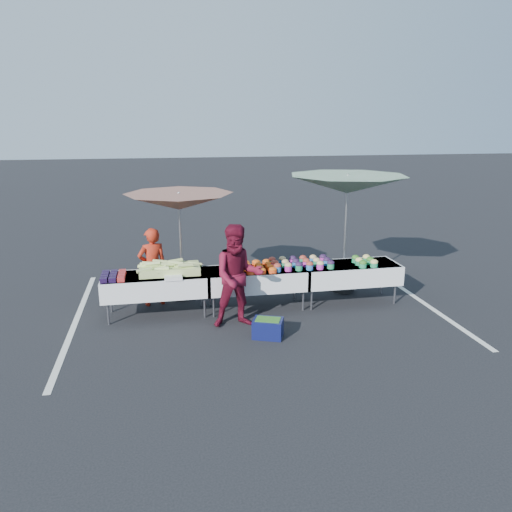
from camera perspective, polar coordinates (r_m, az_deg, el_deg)
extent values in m
plane|color=black|center=(9.33, 0.00, -5.93)|extent=(80.00, 80.00, 0.00)
cube|color=silver|center=(9.31, -19.86, -6.93)|extent=(0.10, 5.00, 0.00)
cube|color=silver|center=(10.39, 17.65, -4.43)|extent=(0.10, 5.00, 0.00)
cube|color=white|center=(8.94, -11.40, -2.25)|extent=(1.80, 0.75, 0.04)
cube|color=white|center=(8.99, -11.35, -3.22)|extent=(1.86, 0.81, 0.36)
cylinder|color=slate|center=(8.89, -16.54, -6.35)|extent=(0.04, 0.04, 0.39)
cylinder|color=slate|center=(9.44, -16.23, -5.05)|extent=(0.04, 0.04, 0.39)
cylinder|color=slate|center=(8.87, -5.89, -5.84)|extent=(0.04, 0.04, 0.39)
cylinder|color=slate|center=(9.42, -6.23, -4.57)|extent=(0.04, 0.04, 0.39)
cube|color=white|center=(9.10, 0.00, -1.64)|extent=(1.80, 0.75, 0.04)
cube|color=white|center=(9.14, 0.00, -2.60)|extent=(1.86, 0.81, 0.36)
cylinder|color=slate|center=(8.88, -4.86, -5.78)|extent=(0.04, 0.04, 0.39)
cylinder|color=slate|center=(9.43, -5.26, -4.51)|extent=(0.04, 0.04, 0.39)
cylinder|color=slate|center=(9.18, 5.40, -5.07)|extent=(0.04, 0.04, 0.39)
cylinder|color=slate|center=(9.71, 4.43, -3.90)|extent=(0.04, 0.04, 0.39)
cube|color=white|center=(9.59, 10.62, -1.02)|extent=(1.80, 0.75, 0.04)
cube|color=white|center=(9.63, 10.57, -1.93)|extent=(1.86, 0.81, 0.36)
cylinder|color=slate|center=(9.23, 6.36, -5.00)|extent=(0.04, 0.04, 0.39)
cylinder|color=slate|center=(9.76, 5.34, -3.83)|extent=(0.04, 0.04, 0.39)
cylinder|color=slate|center=(9.82, 15.56, -4.22)|extent=(0.04, 0.04, 0.39)
cylinder|color=slate|center=(10.32, 14.13, -3.17)|extent=(0.04, 0.04, 0.39)
cube|color=black|center=(8.72, -17.01, -2.66)|extent=(0.12, 0.12, 0.08)
cube|color=black|center=(8.86, -16.93, -2.38)|extent=(0.12, 0.12, 0.08)
cube|color=black|center=(8.99, -16.84, -2.12)|extent=(0.12, 0.12, 0.08)
cube|color=black|center=(9.12, -16.76, -1.86)|extent=(0.12, 0.12, 0.08)
cube|color=black|center=(8.71, -16.10, -2.62)|extent=(0.12, 0.12, 0.08)
cube|color=black|center=(8.84, -16.03, -2.34)|extent=(0.12, 0.12, 0.08)
cube|color=black|center=(8.98, -15.96, -2.08)|extent=(0.12, 0.12, 0.08)
cube|color=black|center=(9.11, -15.89, -1.82)|extent=(0.12, 0.12, 0.08)
cube|color=#B51333|center=(8.70, -15.18, -2.57)|extent=(0.12, 0.12, 0.08)
cube|color=#B51333|center=(8.83, -15.12, -2.30)|extent=(0.12, 0.12, 0.08)
cube|color=#B51333|center=(8.96, -15.07, -2.04)|extent=(0.12, 0.12, 0.08)
cube|color=#B51333|center=(9.10, -15.01, -1.78)|extent=(0.12, 0.12, 0.08)
cube|color=#8BAD58|center=(8.97, -9.84, -1.52)|extent=(1.05, 0.55, 0.14)
cylinder|color=#8BAD58|center=(9.11, -7.96, -0.95)|extent=(0.27, 0.09, 0.10)
cylinder|color=#8BAD58|center=(8.98, -12.29, -0.93)|extent=(0.27, 0.14, 0.07)
cylinder|color=#8BAD58|center=(8.82, -9.14, -0.77)|extent=(0.27, 0.14, 0.09)
cylinder|color=#8BAD58|center=(8.99, -12.56, -1.30)|extent=(0.27, 0.15, 0.10)
cylinder|color=#8BAD58|center=(8.89, -11.00, -1.10)|extent=(0.27, 0.15, 0.08)
cylinder|color=#8BAD58|center=(8.97, -10.12, -0.72)|extent=(0.27, 0.10, 0.10)
cylinder|color=#8BAD58|center=(8.85, -10.11, -0.94)|extent=(0.27, 0.07, 0.08)
cylinder|color=#8BAD58|center=(8.77, -10.68, -1.44)|extent=(0.27, 0.14, 0.09)
cylinder|color=#8BAD58|center=(9.13, -10.90, -0.62)|extent=(0.27, 0.12, 0.08)
cylinder|color=#8BAD58|center=(9.06, -6.99, -0.91)|extent=(0.27, 0.16, 0.08)
cylinder|color=#8BAD58|center=(8.90, -11.87, -1.06)|extent=(0.27, 0.11, 0.07)
cylinder|color=#8BAD58|center=(8.73, -10.37, -1.77)|extent=(0.27, 0.10, 0.07)
cylinder|color=#8BAD58|center=(9.08, -9.21, -0.55)|extent=(0.27, 0.12, 0.08)
cylinder|color=#8BAD58|center=(8.74, -12.66, -1.59)|extent=(0.27, 0.15, 0.08)
cylinder|color=#8BAD58|center=(8.97, -12.06, -0.83)|extent=(0.27, 0.10, 0.08)
cylinder|color=#8BAD58|center=(8.90, -8.51, -1.04)|extent=(0.27, 0.16, 0.10)
cylinder|color=#8BAD58|center=(8.86, -11.68, -0.84)|extent=(0.27, 0.12, 0.09)
cylinder|color=#8BAD58|center=(8.72, -8.05, -1.05)|extent=(0.27, 0.09, 0.07)
cylinder|color=#8BAD58|center=(8.77, -7.63, -1.40)|extent=(0.27, 0.10, 0.09)
cylinder|color=#8BAD58|center=(8.83, -8.22, -1.40)|extent=(0.27, 0.12, 0.09)
cylinder|color=#8BAD58|center=(9.18, -9.27, -0.87)|extent=(0.27, 0.10, 0.08)
cube|color=white|center=(8.65, -9.43, -2.45)|extent=(0.30, 0.25, 0.05)
cylinder|color=#F0491A|center=(8.73, -3.20, -2.08)|extent=(0.15, 0.15, 0.05)
ellipsoid|color=red|center=(8.72, -3.20, -1.83)|extent=(0.15, 0.15, 0.08)
cylinder|color=#F0491A|center=(8.90, -3.35, -1.74)|extent=(0.15, 0.15, 0.05)
ellipsoid|color=red|center=(8.89, -3.36, -1.49)|extent=(0.15, 0.15, 0.08)
cylinder|color=#F0491A|center=(9.08, -3.51, -1.41)|extent=(0.15, 0.15, 0.05)
ellipsoid|color=red|center=(9.06, -3.51, -1.17)|extent=(0.15, 0.15, 0.08)
cylinder|color=#F0491A|center=(9.25, -3.66, -1.10)|extent=(0.15, 0.15, 0.05)
ellipsoid|color=red|center=(9.24, -3.66, -0.86)|extent=(0.15, 0.15, 0.08)
cylinder|color=#F0491A|center=(8.76, -1.90, -2.01)|extent=(0.15, 0.15, 0.05)
ellipsoid|color=red|center=(8.75, -1.90, -1.76)|extent=(0.15, 0.15, 0.08)
cylinder|color=#F0491A|center=(8.93, -2.08, -1.67)|extent=(0.15, 0.15, 0.05)
ellipsoid|color=red|center=(8.92, -2.09, -1.42)|extent=(0.15, 0.15, 0.08)
cylinder|color=#F0491A|center=(9.10, -2.26, -1.35)|extent=(0.15, 0.15, 0.05)
ellipsoid|color=red|center=(9.09, -2.26, -1.11)|extent=(0.15, 0.15, 0.08)
cylinder|color=#F0491A|center=(9.27, -2.43, -1.04)|extent=(0.15, 0.15, 0.05)
ellipsoid|color=red|center=(9.26, -2.43, -0.80)|extent=(0.15, 0.15, 0.08)
cylinder|color=#F0491A|center=(8.79, -0.61, -1.93)|extent=(0.15, 0.15, 0.05)
ellipsoid|color=red|center=(8.78, -0.61, -1.68)|extent=(0.15, 0.15, 0.08)
cylinder|color=#F0491A|center=(8.96, -0.82, -1.60)|extent=(0.15, 0.15, 0.05)
ellipsoid|color=red|center=(8.95, -0.82, -1.36)|extent=(0.15, 0.15, 0.08)
cylinder|color=#F0491A|center=(9.13, -1.02, -1.28)|extent=(0.15, 0.15, 0.05)
ellipsoid|color=red|center=(9.12, -1.02, -1.04)|extent=(0.15, 0.15, 0.08)
cylinder|color=#F0491A|center=(9.30, -1.21, -0.97)|extent=(0.15, 0.15, 0.05)
ellipsoid|color=red|center=(9.29, -1.21, -0.73)|extent=(0.15, 0.15, 0.08)
cylinder|color=#F0491A|center=(8.83, 0.67, -1.86)|extent=(0.15, 0.15, 0.05)
ellipsoid|color=red|center=(8.82, 0.67, -1.61)|extent=(0.15, 0.15, 0.08)
cylinder|color=#F0491A|center=(9.00, 0.43, -1.53)|extent=(0.15, 0.15, 0.05)
ellipsoid|color=red|center=(8.99, 0.43, -1.29)|extent=(0.15, 0.15, 0.08)
cylinder|color=#F0491A|center=(9.17, 0.21, -1.21)|extent=(0.15, 0.15, 0.05)
ellipsoid|color=red|center=(9.16, 0.21, -0.97)|extent=(0.15, 0.15, 0.08)
cylinder|color=#F0491A|center=(9.34, 0.00, -0.91)|extent=(0.15, 0.15, 0.05)
ellipsoid|color=red|center=(9.33, 0.00, -0.67)|extent=(0.15, 0.15, 0.08)
cylinder|color=#F0491A|center=(8.87, 1.93, -1.79)|extent=(0.15, 0.15, 0.05)
ellipsoid|color=red|center=(8.86, 1.93, -1.54)|extent=(0.15, 0.15, 0.08)
cylinder|color=#F0491A|center=(9.04, 1.68, -1.46)|extent=(0.15, 0.15, 0.05)
ellipsoid|color=red|center=(9.03, 1.68, -1.22)|extent=(0.15, 0.15, 0.08)
cylinder|color=#F0491A|center=(9.21, 1.43, -1.15)|extent=(0.15, 0.15, 0.05)
ellipsoid|color=red|center=(9.20, 1.43, -0.91)|extent=(0.15, 0.15, 0.08)
cylinder|color=#F0491A|center=(9.38, 1.20, -0.84)|extent=(0.15, 0.15, 0.05)
ellipsoid|color=red|center=(9.37, 1.20, -0.61)|extent=(0.15, 0.15, 0.08)
cylinder|color=#276DB6|center=(8.94, 2.47, -1.49)|extent=(0.13, 0.13, 0.10)
ellipsoid|color=maroon|center=(8.92, 2.48, -1.12)|extent=(0.14, 0.14, 0.10)
cylinder|color=#C72AA8|center=(9.15, 2.15, -1.10)|extent=(0.13, 0.13, 0.10)
ellipsoid|color=maroon|center=(9.13, 2.16, -0.74)|extent=(0.14, 0.14, 0.10)
cylinder|color=#228855|center=(9.35, 1.85, -0.73)|extent=(0.13, 0.13, 0.10)
ellipsoid|color=maroon|center=(9.34, 1.85, -0.37)|extent=(0.14, 0.14, 0.10)
cylinder|color=#C72AA8|center=(8.99, 3.71, -1.42)|extent=(0.13, 0.13, 0.10)
ellipsoid|color=tan|center=(8.97, 3.72, -1.05)|extent=(0.14, 0.14, 0.10)
cylinder|color=#228855|center=(9.19, 3.37, -1.03)|extent=(0.13, 0.13, 0.10)
ellipsoid|color=tan|center=(9.18, 3.37, -0.67)|extent=(0.14, 0.14, 0.10)
cylinder|color=#276DB6|center=(9.40, 3.04, -0.66)|extent=(0.13, 0.13, 0.10)
ellipsoid|color=tan|center=(9.38, 3.04, -0.31)|extent=(0.14, 0.14, 0.10)
cylinder|color=#228855|center=(9.04, 4.94, -1.34)|extent=(0.13, 0.13, 0.10)
ellipsoid|color=black|center=(9.02, 4.95, -0.98)|extent=(0.14, 0.14, 0.10)
cylinder|color=#276DB6|center=(9.24, 4.57, -0.96)|extent=(0.13, 0.13, 0.10)
ellipsoid|color=black|center=(9.23, 4.58, -0.61)|extent=(0.14, 0.14, 0.10)
cylinder|color=#C72AA8|center=(9.45, 4.21, -0.60)|extent=(0.13, 0.13, 0.10)
ellipsoid|color=black|center=(9.43, 4.22, -0.25)|extent=(0.14, 0.14, 0.10)
cylinder|color=#276DB6|center=(9.10, 6.15, -1.27)|extent=(0.13, 0.13, 0.10)
ellipsoid|color=maroon|center=(9.08, 6.16, -0.91)|extent=(0.14, 0.14, 0.10)
cylinder|color=#C72AA8|center=(9.30, 5.76, -0.90)|extent=(0.13, 0.13, 0.10)
ellipsoid|color=maroon|center=(9.28, 5.77, -0.54)|extent=(0.14, 0.14, 0.10)
cylinder|color=#228855|center=(9.50, 5.38, -0.54)|extent=(0.13, 0.13, 0.10)
ellipsoid|color=maroon|center=(9.48, 5.39, -0.19)|extent=(0.14, 0.14, 0.10)
cylinder|color=#C72AA8|center=(9.15, 7.35, -1.20)|extent=(0.13, 0.13, 0.10)
ellipsoid|color=tan|center=(9.14, 7.36, -0.84)|extent=(0.14, 0.14, 0.10)
cylinder|color=#228855|center=(9.36, 6.93, -0.83)|extent=(0.13, 0.13, 0.10)
ellipsoid|color=tan|center=(9.34, 6.94, -0.48)|extent=(0.14, 0.14, 0.10)
cylinder|color=#276DB6|center=(9.56, 6.53, -0.47)|extent=(0.13, 0.13, 0.10)
ellipsoid|color=tan|center=(9.54, 6.54, -0.13)|extent=(0.14, 0.14, 0.10)
cylinder|color=#228855|center=(9.22, 8.53, -1.13)|extent=(0.13, 0.13, 0.10)
ellipsoid|color=black|center=(9.20, 8.55, -0.77)|extent=(0.14, 0.14, 0.10)
cylinder|color=#276DB6|center=(9.42, 8.09, -0.76)|extent=(0.13, 0.13, 0.10)
ellipsoid|color=black|center=(9.40, 8.10, -0.41)|extent=(0.14, 0.14, 0.10)
cylinder|color=#C72AA8|center=(9.62, 7.67, -0.41)|extent=(0.13, 0.13, 0.10)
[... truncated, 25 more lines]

